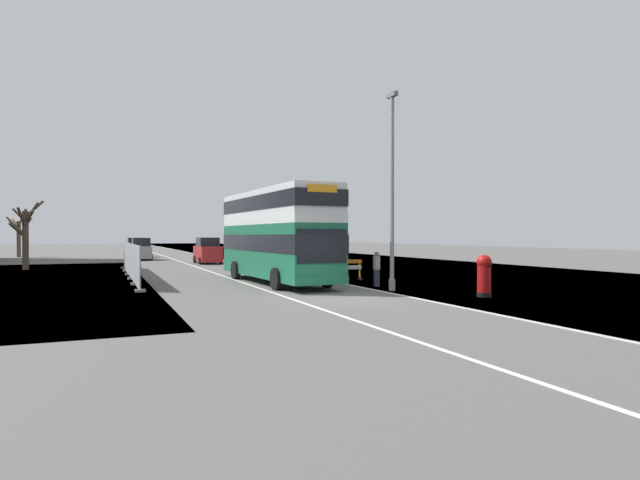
% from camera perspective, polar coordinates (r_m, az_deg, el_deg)
% --- Properties ---
extents(ground, '(140.00, 280.00, 0.10)m').
position_cam_1_polar(ground, '(20.50, 3.22, -6.43)').
color(ground, '#565451').
extents(double_decker_bus, '(3.13, 11.12, 4.68)m').
position_cam_1_polar(double_decker_bus, '(26.82, -4.82, 0.66)').
color(double_decker_bus, '#196042').
rests_on(double_decker_bus, ground).
extents(lamppost_foreground, '(0.29, 0.70, 8.67)m').
position_cam_1_polar(lamppost_foreground, '(23.19, 7.85, 4.64)').
color(lamppost_foreground, gray).
rests_on(lamppost_foreground, ground).
extents(red_pillar_postbox, '(0.59, 0.59, 1.66)m').
position_cam_1_polar(red_pillar_postbox, '(21.67, 17.43, -3.52)').
color(red_pillar_postbox, black).
rests_on(red_pillar_postbox, ground).
extents(roadworks_barrier, '(1.95, 0.59, 1.11)m').
position_cam_1_polar(roadworks_barrier, '(28.21, 2.71, -2.97)').
color(roadworks_barrier, orange).
rests_on(roadworks_barrier, ground).
extents(construction_site_fence, '(0.44, 17.20, 2.01)m').
position_cam_1_polar(construction_site_fence, '(32.13, -19.96, -2.12)').
color(construction_site_fence, '#A8AAAD').
rests_on(construction_site_fence, ground).
extents(car_oncoming_near, '(1.94, 4.38, 2.23)m').
position_cam_1_polar(car_oncoming_near, '(45.91, -12.13, -1.21)').
color(car_oncoming_near, maroon).
rests_on(car_oncoming_near, ground).
extents(car_receding_mid, '(1.92, 4.17, 2.16)m').
position_cam_1_polar(car_receding_mid, '(54.13, -18.89, -1.00)').
color(car_receding_mid, gray).
rests_on(car_receding_mid, ground).
extents(car_receding_far, '(1.91, 4.40, 2.15)m').
position_cam_1_polar(car_receding_far, '(60.96, -19.45, -0.82)').
color(car_receding_far, silver).
rests_on(car_receding_far, ground).
extents(bare_tree_far_verge_near, '(2.11, 1.95, 4.93)m').
position_cam_1_polar(bare_tree_far_verge_near, '(42.02, -29.40, 0.64)').
color(bare_tree_far_verge_near, '#4C3D2D').
rests_on(bare_tree_far_verge_near, ground).
extents(bare_tree_far_verge_mid, '(2.64, 2.38, 5.10)m').
position_cam_1_polar(bare_tree_far_verge_mid, '(66.57, -29.94, 0.58)').
color(bare_tree_far_verge_mid, '#4C3D2D').
rests_on(bare_tree_far_verge_mid, ground).
extents(pedestrian_at_kerb, '(0.34, 0.34, 1.67)m').
position_cam_1_polar(pedestrian_at_kerb, '(24.92, 6.18, -3.14)').
color(pedestrian_at_kerb, '#2D3342').
rests_on(pedestrian_at_kerb, ground).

